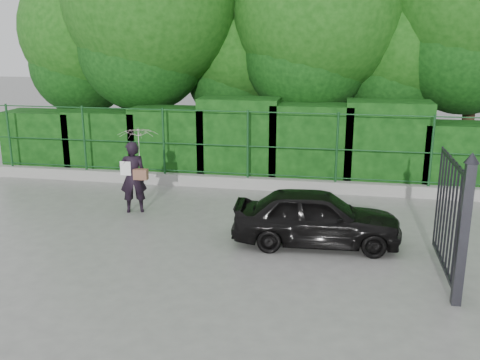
# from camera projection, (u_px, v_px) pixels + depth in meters

# --- Properties ---
(ground) EXTENTS (80.00, 80.00, 0.00)m
(ground) POSITION_uv_depth(u_px,v_px,m) (186.00, 252.00, 10.08)
(ground) COLOR gray
(kerb) EXTENTS (14.00, 0.25, 0.30)m
(kerb) POSITION_uv_depth(u_px,v_px,m) (233.00, 182.00, 14.31)
(kerb) COLOR #9E9E99
(kerb) RESTS_ON ground
(fence) EXTENTS (14.13, 0.06, 1.80)m
(fence) POSITION_uv_depth(u_px,v_px,m) (241.00, 144.00, 13.99)
(fence) COLOR #14421C
(fence) RESTS_ON kerb
(hedge) EXTENTS (14.20, 1.20, 2.29)m
(hedge) POSITION_uv_depth(u_px,v_px,m) (245.00, 143.00, 15.00)
(hedge) COLOR black
(hedge) RESTS_ON ground
(trees) EXTENTS (17.10, 6.15, 8.08)m
(trees) POSITION_uv_depth(u_px,v_px,m) (291.00, 12.00, 16.01)
(trees) COLOR black
(trees) RESTS_ON ground
(gate) EXTENTS (0.22, 2.33, 2.36)m
(gate) POSITION_uv_depth(u_px,v_px,m) (457.00, 220.00, 8.26)
(gate) COLOR #232329
(gate) RESTS_ON ground
(woman) EXTENTS (0.95, 0.90, 1.96)m
(woman) POSITION_uv_depth(u_px,v_px,m) (136.00, 158.00, 12.06)
(woman) COLOR black
(woman) RESTS_ON ground
(car) EXTENTS (3.30, 1.49, 1.10)m
(car) POSITION_uv_depth(u_px,v_px,m) (316.00, 217.00, 10.34)
(car) COLOR black
(car) RESTS_ON ground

